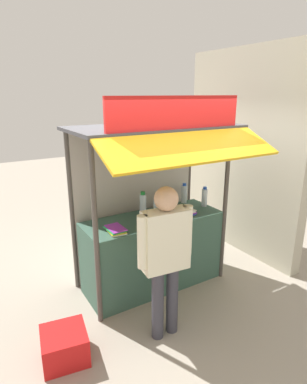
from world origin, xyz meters
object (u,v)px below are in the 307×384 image
water_bottle_rear_center (184,194)px  magazine_stack_back_right (185,211)px  water_bottle_mid_right (204,197)px  water_bottle_center (156,206)px  banana_bunch_leftmost (135,161)px  magazine_stack_back_left (115,230)px  water_bottle_front_left (143,204)px  banana_bunch_inner_left (114,167)px  water_bottle_right (160,201)px  plastic_crate (65,345)px  vendor_person (166,250)px  banana_bunch_rightmost (159,160)px

water_bottle_rear_center → magazine_stack_back_right: water_bottle_rear_center is taller
water_bottle_mid_right → magazine_stack_back_right: water_bottle_mid_right is taller
water_bottle_center → banana_bunch_leftmost: banana_bunch_leftmost is taller
water_bottle_mid_right → magazine_stack_back_left: 1.49m
water_bottle_front_left → magazine_stack_back_right: size_ratio=1.12×
water_bottle_front_left → banana_bunch_inner_left: bearing=-137.9°
banana_bunch_inner_left → water_bottle_front_left: bearing=42.1°
water_bottle_right → plastic_crate: (-1.71, -0.92, -0.95)m
water_bottle_right → magazine_stack_back_right: 0.39m
water_bottle_mid_right → banana_bunch_inner_left: bearing=-164.3°
water_bottle_mid_right → water_bottle_center: bearing=173.3°
magazine_stack_back_left → vendor_person: size_ratio=0.18×
magazine_stack_back_left → magazine_stack_back_right: size_ratio=1.07×
water_bottle_right → vendor_person: size_ratio=0.14×
water_bottle_center → magazine_stack_back_left: bearing=-160.9°
water_bottle_mid_right → plastic_crate: bearing=-163.4°
banana_bunch_rightmost → banana_bunch_leftmost: same height
water_bottle_right → banana_bunch_rightmost: (-0.46, -0.68, 0.76)m
water_bottle_rear_center → plastic_crate: size_ratio=0.68×
water_bottle_front_left → vendor_person: vendor_person is taller
water_bottle_rear_center → banana_bunch_inner_left: (-1.44, -0.72, 0.71)m
water_bottle_rear_center → magazine_stack_back_right: 0.47m
magazine_stack_back_left → magazine_stack_back_right: 1.07m
water_bottle_right → magazine_stack_back_left: bearing=-156.0°
vendor_person → water_bottle_rear_center: bearing=-126.8°
water_bottle_center → plastic_crate: (-1.55, -0.78, -0.95)m
magazine_stack_back_right → banana_bunch_leftmost: banana_bunch_leftmost is taller
magazine_stack_back_left → banana_bunch_leftmost: bearing=-66.4°
banana_bunch_inner_left → vendor_person: size_ratio=0.17×
water_bottle_mid_right → banana_bunch_leftmost: (-1.35, -0.45, 0.75)m
water_bottle_right → plastic_crate: size_ratio=0.53×
water_bottle_mid_right → banana_bunch_rightmost: (-1.06, -0.45, 0.73)m
water_bottle_center → vendor_person: 1.13m
banana_bunch_leftmost → vendor_person: bearing=-79.3°
water_bottle_mid_right → plastic_crate: water_bottle_mid_right is taller
banana_bunch_inner_left → plastic_crate: bearing=-161.2°
banana_bunch_inner_left → banana_bunch_leftmost: 0.25m
water_bottle_rear_center → magazine_stack_back_left: bearing=-161.8°
banana_bunch_rightmost → vendor_person: 0.98m
water_bottle_rear_center → water_bottle_right: 0.45m
water_bottle_center → water_bottle_front_left: (-0.16, 0.07, 0.04)m
banana_bunch_leftmost → banana_bunch_inner_left: bearing=179.8°
water_bottle_right → magazine_stack_back_right: bearing=-61.4°
water_bottle_front_left → banana_bunch_leftmost: (-0.43, -0.61, 0.74)m
vendor_person → water_bottle_right: bearing=-113.9°
water_bottle_front_left → magazine_stack_back_left: 0.66m
water_bottle_front_left → plastic_crate: water_bottle_front_left is taller
banana_bunch_rightmost → vendor_person: banana_bunch_rightmost is taller
water_bottle_mid_right → magazine_stack_back_left: bearing=-173.8°
water_bottle_front_left → banana_bunch_inner_left: banana_bunch_inner_left is taller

